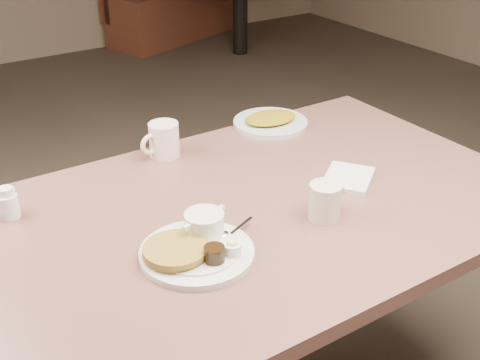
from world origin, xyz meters
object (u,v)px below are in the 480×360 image
diner_table (244,263)px  coffee_mug_far (163,140)px  coffee_mug_near (325,201)px  main_plate (196,245)px  creamer_left (8,204)px  hash_plate (270,121)px

diner_table → coffee_mug_far: 0.44m
coffee_mug_near → coffee_mug_far: size_ratio=0.88×
main_plate → coffee_mug_far: coffee_mug_far is taller
coffee_mug_far → coffee_mug_near: bearing=-72.0°
coffee_mug_near → creamer_left: bearing=146.6°
creamer_left → hash_plate: creamer_left is taller
main_plate → hash_plate: bearing=41.4°
main_plate → creamer_left: 0.49m
diner_table → coffee_mug_far: (-0.03, 0.38, 0.22)m
diner_table → hash_plate: 0.56m
coffee_mug_near → main_plate: bearing=173.4°
coffee_mug_near → hash_plate: (0.22, 0.53, -0.03)m
coffee_mug_near → coffee_mug_far: (-0.17, 0.52, 0.00)m
main_plate → hash_plate: main_plate is taller
creamer_left → hash_plate: (0.86, 0.11, -0.02)m
coffee_mug_far → main_plate: bearing=-109.2°
hash_plate → diner_table: bearing=-132.9°
coffee_mug_near → coffee_mug_far: coffee_mug_far is taller
main_plate → diner_table: bearing=27.8°
main_plate → coffee_mug_near: 0.34m
main_plate → hash_plate: size_ratio=1.34×
main_plate → coffee_mug_near: bearing=-6.6°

